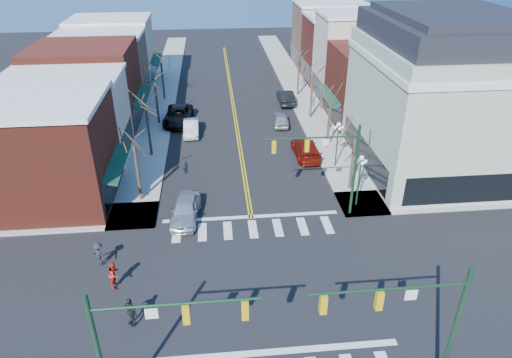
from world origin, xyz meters
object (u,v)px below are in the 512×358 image
object	(u,v)px
lamppost_corner	(360,172)
car_right_near	(306,149)
car_right_mid	(281,119)
car_right_far	(286,97)
victorian_corner	(441,95)
pedestrian_red_b	(115,274)
pedestrian_dark_a	(131,311)
car_left_mid	(191,128)
lamppost_midblock	(338,137)
car_left_far	(178,116)
car_left_near	(185,210)
pedestrian_dark_b	(99,254)

from	to	relation	value
lamppost_corner	car_right_near	size ratio (longest dim) A/B	0.81
car_right_mid	car_right_far	xyz separation A→B (m)	(1.60, 6.75, 0.10)
victorian_corner	pedestrian_red_b	distance (m)	29.10
lamppost_corner	pedestrian_dark_a	distance (m)	18.88
victorian_corner	car_left_mid	bearing A→B (deg)	156.32
car_right_near	pedestrian_red_b	bearing A→B (deg)	47.70
lamppost_midblock	car_left_far	distance (m)	19.00
lamppost_midblock	pedestrian_red_b	distance (m)	21.99
car_right_mid	car_right_far	world-z (taller)	car_right_far
pedestrian_red_b	car_right_near	bearing A→B (deg)	-24.54
lamppost_corner	lamppost_midblock	distance (m)	6.50
victorian_corner	car_right_far	xyz separation A→B (m)	(-10.10, 17.64, -5.85)
lamppost_corner	car_left_near	distance (m)	13.19
car_left_mid	car_right_near	size ratio (longest dim) A/B	0.81
car_left_mid	pedestrian_dark_b	xyz separation A→B (m)	(-5.20, -20.66, 0.23)
car_left_far	lamppost_corner	bearing A→B (deg)	-47.90
car_left_mid	pedestrian_dark_a	world-z (taller)	pedestrian_dark_a
victorian_corner	lamppost_midblock	xyz separation A→B (m)	(-8.30, 0.50, -3.70)
car_left_near	car_right_mid	world-z (taller)	car_left_near
lamppost_corner	car_left_near	xyz separation A→B (m)	(-13.00, -0.50, -2.15)
car_right_near	pedestrian_red_b	distance (m)	22.06
lamppost_corner	pedestrian_dark_b	size ratio (longest dim) A/B	2.74
car_right_far	pedestrian_dark_a	size ratio (longest dim) A/B	2.77
car_left_near	lamppost_corner	bearing A→B (deg)	8.66
car_right_near	car_right_mid	size ratio (longest dim) A/B	1.29
pedestrian_red_b	lamppost_corner	bearing A→B (deg)	-48.93
pedestrian_dark_a	pedestrian_dark_b	size ratio (longest dim) A/B	1.12
car_left_near	pedestrian_dark_a	size ratio (longest dim) A/B	2.69
car_left_mid	car_left_far	world-z (taller)	car_left_far
victorian_corner	lamppost_corner	bearing A→B (deg)	-144.14
lamppost_corner	car_right_near	distance (m)	9.51
car_right_mid	pedestrian_dark_a	size ratio (longest dim) A/B	2.35
victorian_corner	car_right_far	distance (m)	21.15
victorian_corner	pedestrian_dark_b	size ratio (longest dim) A/B	9.03
car_left_far	car_right_mid	xyz separation A→B (m)	(11.07, -1.73, -0.14)
victorian_corner	car_left_near	world-z (taller)	victorian_corner
car_left_far	victorian_corner	bearing A→B (deg)	-24.75
car_right_mid	pedestrian_dark_a	world-z (taller)	pedestrian_dark_a
car_left_near	car_right_mid	size ratio (longest dim) A/B	1.14
pedestrian_dark_b	car_right_mid	bearing A→B (deg)	-90.37
lamppost_midblock	pedestrian_red_b	bearing A→B (deg)	-140.34
car_left_near	pedestrian_dark_a	bearing A→B (deg)	-97.45
pedestrian_dark_b	pedestrian_red_b	bearing A→B (deg)	155.11
car_left_mid	lamppost_midblock	bearing A→B (deg)	-34.66
victorian_corner	pedestrian_dark_b	distance (m)	29.38
lamppost_corner	car_right_near	world-z (taller)	lamppost_corner
car_left_mid	lamppost_corner	bearing A→B (deg)	-50.17
car_left_mid	victorian_corner	bearing A→B (deg)	-24.12
car_left_far	car_right_far	xyz separation A→B (m)	(12.67, 5.02, -0.04)
car_left_near	car_right_near	xyz separation A→B (m)	(10.81, 9.49, -0.03)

